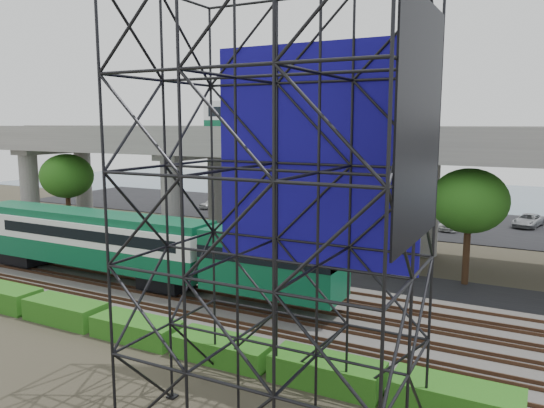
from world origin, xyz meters
The scene contains 13 objects.
ground centered at (0.00, 0.00, 0.00)m, with size 140.00×140.00×0.00m, color #474233.
ballast_bed centered at (0.00, 2.00, 0.10)m, with size 90.00×12.00×0.20m, color slate.
service_road centered at (0.00, 10.50, 0.04)m, with size 90.00×5.00×0.08m, color black.
parking_lot centered at (0.00, 34.00, 0.04)m, with size 90.00×18.00×0.08m, color black.
harbor_water centered at (0.00, 56.00, 0.01)m, with size 140.00×40.00×0.03m, color #455F72.
rail_tracks centered at (0.00, 2.00, 0.28)m, with size 90.00×9.52×0.16m.
commuter_train centered at (-6.63, 2.00, 2.88)m, with size 29.30×3.06×4.30m.
overpass centered at (-0.15, 16.00, 8.21)m, with size 80.00×12.00×12.40m.
scaffold_tower centered at (10.59, -7.98, 7.47)m, with size 9.36×6.36×15.00m.
hedge_strip centered at (1.01, -4.30, 0.56)m, with size 34.60×1.80×1.20m.
trees centered at (-4.67, 16.17, 5.57)m, with size 40.94×16.94×7.69m.
suv centered at (-17.59, 11.47, 0.74)m, with size 2.20×4.77×1.33m, color black.
parked_cars centered at (1.34, 33.68, 0.70)m, with size 37.99×9.94×1.31m.
Camera 1 is at (18.40, -23.17, 10.50)m, focal length 35.00 mm.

